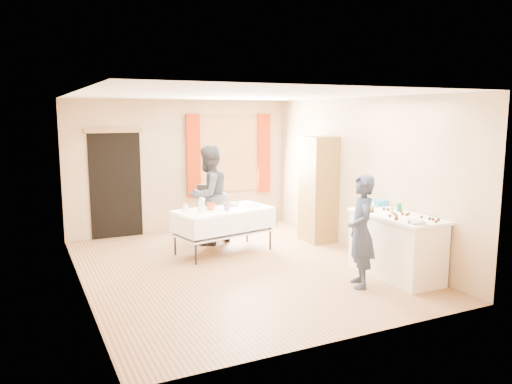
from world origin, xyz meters
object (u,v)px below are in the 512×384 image
chair (210,222)px  woman (209,195)px  cabinet (318,189)px  girl (361,231)px  party_table (223,227)px  counter (396,246)px

chair → woman: woman is taller
cabinet → woman: cabinet is taller
cabinet → girl: 2.49m
party_table → girl: size_ratio=1.16×
girl → woman: bearing=-137.3°
chair → counter: bearing=-51.2°
cabinet → counter: bearing=-92.6°
party_table → girl: 2.61m
chair → girl: 3.58m
girl → woman: 3.20m
cabinet → party_table: 1.93m
cabinet → party_table: bearing=179.3°
counter → party_table: 2.86m
chair → girl: (0.90, -3.43, 0.47)m
party_table → counter: bearing=-63.4°
party_table → woman: 0.79m
woman → counter: bearing=96.2°
cabinet → woman: 1.99m
cabinet → counter: size_ratio=1.33×
chair → girl: size_ratio=0.65×
party_table → girl: (1.04, -2.37, 0.32)m
girl → woman: woman is taller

